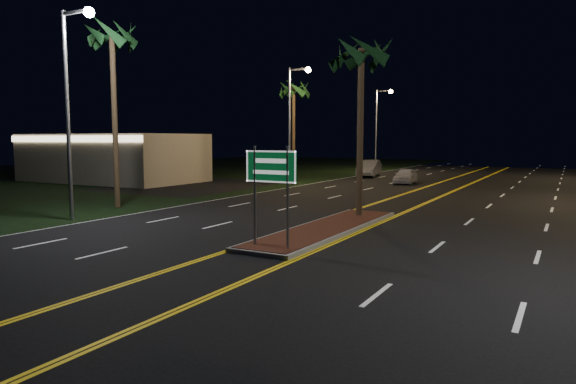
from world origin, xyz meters
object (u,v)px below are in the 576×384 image
Objects in this scene: car_near at (406,174)px; palm_left_far at (294,90)px; car_far at (369,167)px; palm_median at (361,53)px; palm_left_near at (112,38)px; highway_sign at (271,176)px; median_island at (326,229)px; commercial_building at (113,158)px; streetlight_left_mid at (294,112)px; streetlight_left_near at (72,90)px; streetlight_left_far at (380,120)px.

palm_left_far is at bearing -174.41° from car_near.
car_far is at bearing 126.37° from car_near.
palm_left_near reaches higher than palm_median.
highway_sign is 0.36× the size of palm_left_far.
car_far is (-5.35, 6.19, 0.18)m from car_near.
median_island is 1.86× the size of car_far.
median_island is 0.68× the size of commercial_building.
car_near is at bearing 38.18° from streetlight_left_mid.
palm_left_near is at bearing -117.20° from car_near.
car_far reaches higher than median_island.
streetlight_left_mid is at bearing 128.17° from palm_median.
car_near is (7.20, 5.66, -4.92)m from streetlight_left_mid.
palm_left_far is (-2.19, 4.00, 2.09)m from streetlight_left_mid.
streetlight_left_mid is 1.08× the size of palm_median.
streetlight_left_near reaches higher than car_near.
palm_left_far is 1.99× the size of car_near.
palm_median reaches higher than commercial_building.
streetlight_left_mid reaches higher than commercial_building.
palm_median is at bearing -20.05° from commercial_building.
highway_sign reaches higher than median_island.
palm_left_near is 1.78× the size of car_far.
highway_sign is 0.36× the size of streetlight_left_mid.
streetlight_left_mid is at bearing 90.00° from streetlight_left_near.
car_near is (9.39, 1.66, -7.01)m from palm_left_far.
streetlight_left_far is at bearing 82.22° from palm_left_far.
car_far is (17.24, 15.86, -1.08)m from commercial_building.
median_island is 25.76m from palm_left_far.
palm_left_near is at bearing -89.14° from palm_left_far.
palm_median is 0.85× the size of palm_left_near.
streetlight_left_far reaches higher than commercial_building.
palm_median is 1.50× the size of car_far.
highway_sign is at bearing -75.56° from streetlight_left_far.
car_near is at bearing -58.53° from car_far.
palm_left_near reaches higher than palm_left_far.
median_island is 8.00m from palm_median.
palm_left_far is (-12.80, 21.00, 7.66)m from median_island.
car_far is at bearing 82.36° from palm_left_near.
car_far is at bearing 62.80° from palm_left_far.
streetlight_left_mid is 0.92× the size of palm_left_near.
car_near is at bearing -63.34° from streetlight_left_far.
highway_sign is 42.67m from streetlight_left_far.
commercial_building is 23.45m from car_far.
palm_left_near is (-12.50, 1.00, 8.60)m from median_island.
palm_left_near is at bearing -41.61° from commercial_building.
median_island is 1.14× the size of streetlight_left_far.
commercial_building is 28.18m from palm_median.
commercial_building is at bearing -165.39° from streetlight_left_mid.
palm_left_near is at bearing -168.69° from palm_median.
car_far is (1.85, 31.85, -4.74)m from streetlight_left_near.
streetlight_left_near is 32.26m from car_far.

